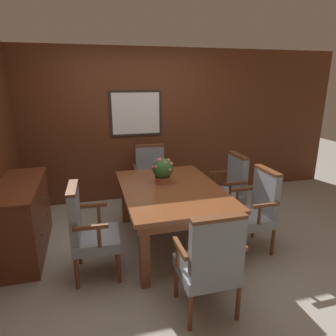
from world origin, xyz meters
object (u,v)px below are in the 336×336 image
object	(u,v)px
chair_head_far	(151,175)
sideboard_cabinet	(23,219)
chair_head_near	(211,261)
chair_right_near	(256,207)
chair_left_near	(88,229)
chair_right_far	(229,187)
dining_table	(171,195)
potted_plant	(163,170)

from	to	relation	value
chair_head_far	sideboard_cabinet	bearing A→B (deg)	-146.78
chair_head_near	chair_head_far	xyz separation A→B (m)	(0.01, 2.41, 0.00)
chair_right_near	chair_left_near	world-z (taller)	same
chair_right_far	chair_head_near	bearing A→B (deg)	-31.29
dining_table	chair_right_far	size ratio (longest dim) A/B	1.69
chair_head_far	chair_left_near	world-z (taller)	same
chair_left_near	chair_right_near	bearing A→B (deg)	-86.94
chair_right_far	sideboard_cabinet	distance (m)	2.65
chair_left_near	sideboard_cabinet	xyz separation A→B (m)	(-0.72, 0.64, -0.10)
sideboard_cabinet	chair_head_near	bearing A→B (deg)	-41.32
chair_right_far	potted_plant	distance (m)	1.07
chair_right_near	sideboard_cabinet	bearing A→B (deg)	-103.51
sideboard_cabinet	chair_head_far	bearing A→B (deg)	28.36
dining_table	chair_head_far	size ratio (longest dim) A/B	1.69
chair_right_far	chair_right_near	bearing A→B (deg)	-1.21
chair_right_near	chair_right_far	world-z (taller)	same
chair_right_near	chair_right_far	xyz separation A→B (m)	(0.01, 0.72, 0.00)
chair_right_near	chair_head_far	size ratio (longest dim) A/B	1.00
chair_right_far	chair_head_far	bearing A→B (deg)	-131.80
dining_table	chair_right_near	bearing A→B (deg)	-21.56
chair_head_near	chair_head_far	bearing A→B (deg)	-90.19
chair_head_far	chair_left_near	bearing A→B (deg)	-117.31
chair_right_far	chair_left_near	xyz separation A→B (m)	(-1.92, -0.74, 0.00)
dining_table	potted_plant	world-z (taller)	potted_plant
potted_plant	chair_right_far	bearing A→B (deg)	8.45
chair_right_far	chair_head_far	size ratio (longest dim) A/B	1.00
potted_plant	sideboard_cabinet	xyz separation A→B (m)	(-1.65, 0.05, -0.47)
chair_head_far	potted_plant	distance (m)	1.05
chair_right_near	chair_left_near	xyz separation A→B (m)	(-1.91, -0.02, 0.00)
chair_head_near	chair_right_far	distance (m)	1.85
chair_head_near	chair_right_far	bearing A→B (deg)	-120.84
dining_table	chair_left_near	distance (m)	1.06
chair_right_near	chair_left_near	size ratio (longest dim) A/B	1.00
chair_right_far	potted_plant	world-z (taller)	potted_plant
dining_table	sideboard_cabinet	world-z (taller)	sideboard_cabinet
dining_table	chair_right_near	distance (m)	1.00
chair_right_near	chair_head_far	xyz separation A→B (m)	(-0.93, 1.55, 0.00)
dining_table	sideboard_cabinet	distance (m)	1.74
chair_right_far	sideboard_cabinet	size ratio (longest dim) A/B	0.76
chair_head_near	chair_left_near	bearing A→B (deg)	-40.97
chair_head_near	chair_right_far	xyz separation A→B (m)	(0.95, 1.58, 0.00)
dining_table	chair_left_near	xyz separation A→B (m)	(-0.98, -0.38, -0.11)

